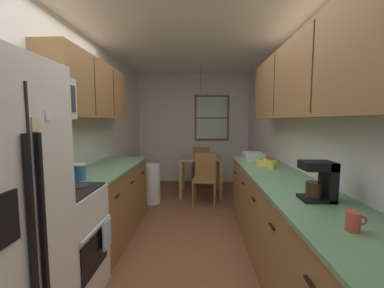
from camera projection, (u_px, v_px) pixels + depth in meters
name	position (u px, v px, depth m)	size (l,w,h in m)	color
ground_plane	(188.00, 228.00, 3.40)	(12.00, 12.00, 0.00)	brown
wall_left	(88.00, 135.00, 3.32)	(0.10, 9.00, 2.55)	silver
wall_right	(291.00, 136.00, 3.23)	(0.10, 9.00, 2.55)	silver
wall_back	(194.00, 129.00, 5.91)	(4.40, 0.10, 2.55)	silver
ceiling_slab	(188.00, 33.00, 3.15)	(4.40, 9.00, 0.08)	white
stove_range	(55.00, 246.00, 1.97)	(0.66, 0.65, 1.10)	white
microwave_over_range	(32.00, 96.00, 1.86)	(0.39, 0.60, 0.35)	silver
counter_left	(109.00, 201.00, 3.13)	(0.64, 1.67, 0.90)	olive
upper_cabinets_left	(92.00, 90.00, 2.95)	(0.33, 1.75, 0.67)	olive
counter_right	(284.00, 224.00, 2.44)	(0.64, 3.15, 0.90)	olive
upper_cabinets_right	(307.00, 78.00, 2.25)	(0.33, 2.83, 0.73)	olive
dining_table	(201.00, 164.00, 4.90)	(0.81, 0.74, 0.74)	#A87F51
dining_chair_near	(205.00, 176.00, 4.33)	(0.44, 0.44, 0.90)	olive
dining_chair_far	(201.00, 164.00, 5.48)	(0.40, 0.40, 0.90)	olive
pendant_light	(201.00, 92.00, 4.76)	(0.33, 0.33, 0.58)	black
back_window	(212.00, 118.00, 5.80)	(0.80, 0.05, 1.05)	brown
trash_bin	(152.00, 184.00, 4.39)	(0.30, 0.30, 0.69)	white
storage_canister	(80.00, 172.00, 2.37)	(0.11, 0.11, 0.16)	#265999
dish_towel	(107.00, 234.00, 2.12)	(0.02, 0.16, 0.24)	silver
coffee_maker	(321.00, 180.00, 1.76)	(0.22, 0.18, 0.28)	black
mug_by_coffeemaker	(353.00, 221.00, 1.28)	(0.11, 0.07, 0.10)	#BF3F33
mug_spare	(272.00, 165.00, 2.94)	(0.12, 0.09, 0.09)	#E5CC4C
fruit_bowl	(266.00, 162.00, 3.19)	(0.28, 0.28, 0.09)	#E5D14C
dish_rack	(253.00, 156.00, 3.65)	(0.28, 0.34, 0.10)	silver
table_serving_bowl	(201.00, 156.00, 4.89)	(0.20, 0.20, 0.06)	#E0D14C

